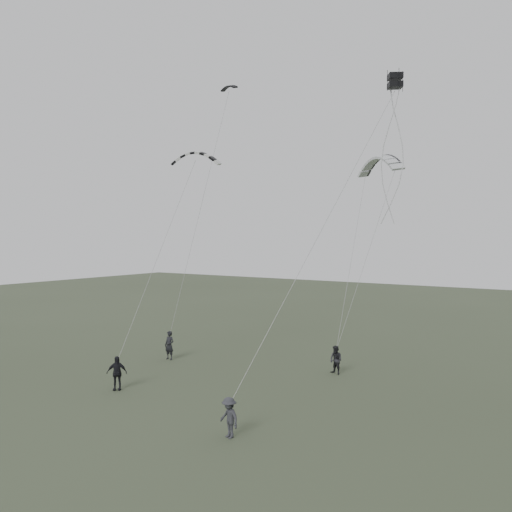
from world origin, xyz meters
The scene contains 9 objects.
ground centered at (0.00, 0.00, 0.00)m, with size 140.00×140.00×0.00m, color #38412C.
flyer_left centered at (-5.78, 5.15, 0.99)m, with size 0.72×0.47×1.97m, color black.
flyer_right centered at (5.41, 8.02, 0.87)m, with size 0.85×0.66×1.74m, color black.
flyer_center centered at (-3.40, -1.60, 0.94)m, with size 1.10×0.46×1.88m, color black.
flyer_far centered at (5.72, -3.54, 0.85)m, with size 1.10×0.63×1.71m, color #2E2E34.
kite_dark_small centered at (-4.83, 10.86, 20.01)m, with size 1.47×0.44×0.49m, color black, non-canonical shape.
kite_pale_large centered at (5.74, 14.71, 14.20)m, with size 4.36×0.98×1.76m, color #B8BABD, non-canonical shape.
kite_striped centered at (-3.83, 5.71, 14.12)m, with size 3.31×0.83×1.27m, color black, non-canonical shape.
kite_box centered at (9.80, 5.33, 16.45)m, with size 0.69×0.69×0.74m, color black, non-canonical shape.
Camera 1 is at (17.98, -20.20, 8.36)m, focal length 35.00 mm.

